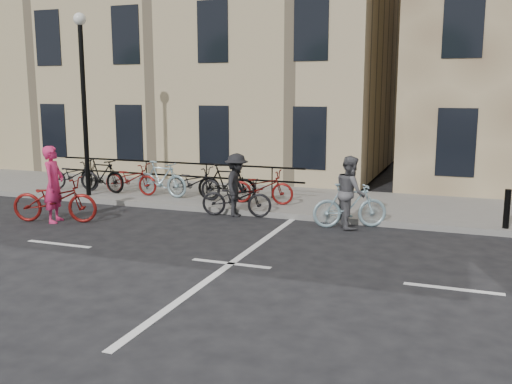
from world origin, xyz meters
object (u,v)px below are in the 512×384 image
(cyclist_pink, at_px, (55,196))
(cyclist_grey, at_px, (350,199))
(lamp_post, at_px, (83,82))
(cyclist_dark, at_px, (237,192))

(cyclist_pink, relative_size, cyclist_grey, 1.23)
(cyclist_grey, bearing_deg, cyclist_pink, 80.93)
(lamp_post, height_order, cyclist_dark, lamp_post)
(cyclist_pink, height_order, cyclist_grey, cyclist_pink)
(lamp_post, height_order, cyclist_grey, lamp_post)
(cyclist_pink, distance_m, cyclist_grey, 7.29)
(lamp_post, relative_size, cyclist_grey, 2.87)
(cyclist_dark, bearing_deg, lamp_post, 75.05)
(cyclist_pink, relative_size, cyclist_dark, 1.17)
(cyclist_grey, distance_m, cyclist_dark, 3.03)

